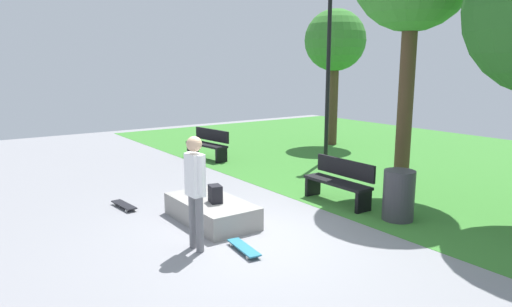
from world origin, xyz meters
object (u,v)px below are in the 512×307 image
Objects in this scene: skateboard_by_ledge at (124,205)px; trash_bin at (399,195)px; concrete_ledge at (211,211)px; park_bench_far_left at (339,180)px; tree_slender_maple at (335,42)px; skater_performing_trick at (195,184)px; backpack_on_ledge at (215,194)px; lamp_post at (328,61)px; skateboard_spare at (244,248)px; park_bench_center_lawn at (208,143)px.

trash_bin is (3.66, 3.95, 0.41)m from skateboard_by_ledge.
concrete_ledge is 1.20× the size of park_bench_far_left.
tree_slender_maple is at bearing 136.67° from park_bench_far_left.
skater_performing_trick is 1.13× the size of park_bench_far_left.
backpack_on_ledge is at bearing -2.13° from concrete_ledge.
tree_slender_maple is (-5.00, 7.83, 3.09)m from backpack_on_ledge.
backpack_on_ledge is 1.30m from skater_performing_trick.
skater_performing_trick is 7.71m from lamp_post.
skater_performing_trick is at bearing -82.09° from park_bench_far_left.
park_bench_far_left is 1.41m from trash_bin.
skateboard_by_ledge is 1.00× the size of skateboard_spare.
park_bench_center_lawn is at bearing 154.92° from skateboard_spare.
concrete_ledge is 2.02m from skateboard_by_ledge.
skateboard_by_ledge is at bearing -166.84° from skateboard_spare.
backpack_on_ledge is 0.39× the size of skateboard_by_ledge.
tree_slender_maple is at bearing 109.26° from skateboard_by_ledge.
concrete_ledge is at bearing -63.36° from lamp_post.
skater_performing_trick reaches higher than skateboard_by_ledge.
skateboard_by_ledge is 5.40m from trash_bin.
park_bench_far_left is (0.52, 2.78, 0.28)m from concrete_ledge.
backpack_on_ledge is at bearing 135.43° from skater_performing_trick.
concrete_ledge is 2.34× the size of skateboard_spare.
tree_slender_maple is at bearing 121.66° from concrete_ledge.
tree_slender_maple reaches higher than trash_bin.
concrete_ledge is 3.49m from trash_bin.
park_bench_far_left is 0.32× the size of lamp_post.
backpack_on_ledge reaches higher than skateboard_by_ledge.
park_bench_far_left is 0.97× the size of park_bench_center_lawn.
lamp_post reaches higher than park_bench_far_left.
trash_bin is at bearing 47.20° from skateboard_by_ledge.
skater_performing_trick is (0.85, -0.84, 0.50)m from backpack_on_ledge.
trash_bin is (1.76, 2.90, -0.10)m from backpack_on_ledge.
park_bench_far_left is at bearing 97.91° from skater_performing_trick.
trash_bin reaches higher than skateboard_by_ledge.
trash_bin is at bearing 4.64° from park_bench_far_left.
skater_performing_trick reaches higher than concrete_ledge.
skateboard_spare is 0.17× the size of tree_slender_maple.
skateboard_spare is 3.26m from park_bench_far_left.
skateboard_spare is 10.91m from tree_slender_maple.
park_bench_center_lawn is at bearing -14.97° from backpack_on_ledge.
skater_performing_trick is at bearing -131.74° from skateboard_spare.
skater_performing_trick is 1.25m from skateboard_spare.
lamp_post is at bearing 116.64° from concrete_ledge.
park_bench_center_lawn is at bearing -130.48° from lamp_post.
lamp_post is at bearing 126.37° from skateboard_spare.
lamp_post is (2.34, 2.74, 2.50)m from park_bench_center_lawn.
lamp_post is (-2.96, 5.57, 2.42)m from backpack_on_ledge.
concrete_ledge is 0.40× the size of tree_slender_maple.
tree_slender_maple reaches higher than concrete_ledge.
park_bench_center_lawn is 1.74× the size of trash_bin.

